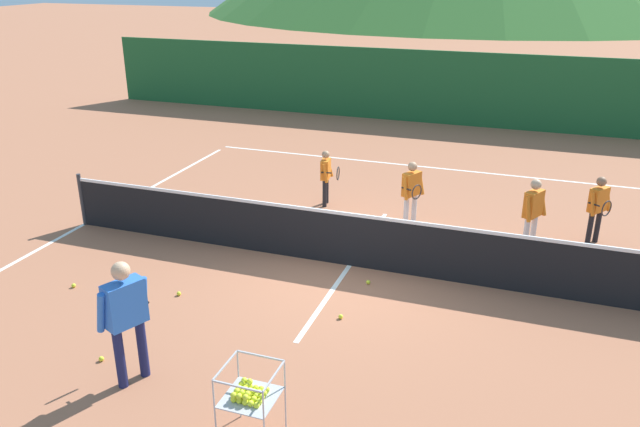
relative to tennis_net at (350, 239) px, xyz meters
name	(u,v)px	position (x,y,z in m)	size (l,w,h in m)	color
ground_plane	(350,265)	(0.00, 0.00, -0.50)	(120.00, 120.00, 0.00)	#A86647
line_baseline_far	(419,166)	(0.00, 6.03, -0.50)	(11.05, 0.08, 0.01)	white
line_sideline_west	(85,224)	(-5.52, 0.00, -0.50)	(0.08, 11.39, 0.01)	white
line_service_center	(350,265)	(0.00, 0.00, -0.50)	(0.08, 5.05, 0.01)	white
tennis_net	(350,239)	(0.00, 0.00, 0.00)	(11.08, 0.08, 1.05)	#333338
instructor	(126,311)	(-1.59, -3.96, 0.48)	(0.49, 0.82, 1.63)	#191E4C
student_0	(326,173)	(-1.33, 2.63, 0.22)	(0.46, 0.56, 1.20)	black
student_1	(412,188)	(0.61, 2.04, 0.30)	(0.41, 0.72, 1.33)	silver
student_2	(533,209)	(2.86, 1.65, 0.32)	(0.43, 0.54, 1.36)	silver
student_3	(598,204)	(3.96, 2.37, 0.28)	(0.44, 0.70, 1.30)	black
ball_cart	(249,394)	(0.22, -4.42, 0.09)	(0.58, 0.58, 0.90)	#B7B7BC
tennis_ball_2	(179,294)	(-2.21, -1.90, -0.47)	(0.07, 0.07, 0.07)	yellow
tennis_ball_3	(368,282)	(0.48, -0.55, -0.47)	(0.07, 0.07, 0.07)	yellow
tennis_ball_5	(74,285)	(-3.94, -2.24, -0.47)	(0.07, 0.07, 0.07)	yellow
tennis_ball_7	(101,359)	(-2.24, -3.76, -0.47)	(0.07, 0.07, 0.07)	yellow
tennis_ball_8	(341,317)	(0.39, -1.71, -0.47)	(0.07, 0.07, 0.07)	yellow
windscreen_fence	(451,88)	(0.00, 10.85, 0.65)	(24.30, 0.08, 2.30)	#1E5B2D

